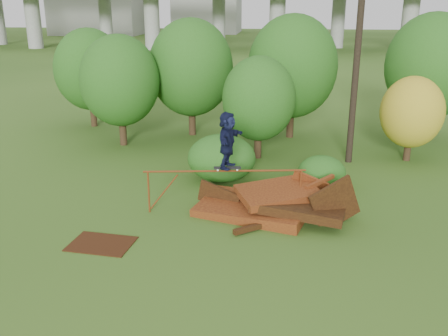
# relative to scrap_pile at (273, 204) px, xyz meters

# --- Properties ---
(ground) EXTENTS (240.00, 240.00, 0.00)m
(ground) POSITION_rel_scrap_pile_xyz_m (-0.81, -2.09, -0.37)
(ground) COLOR #2D5116
(ground) RESTS_ON ground
(scrap_pile) EXTENTS (5.53, 3.43, 1.87)m
(scrap_pile) POSITION_rel_scrap_pile_xyz_m (0.00, 0.00, 0.00)
(scrap_pile) COLOR #46160C
(scrap_pile) RESTS_ON ground
(grind_rail) EXTENTS (5.31, 0.84, 1.47)m
(grind_rail) POSITION_rel_scrap_pile_xyz_m (-1.61, 0.10, 0.84)
(grind_rail) COLOR brown
(grind_rail) RESTS_ON ground
(skateboard) EXTENTS (0.91, 0.36, 0.09)m
(skateboard) POSITION_rel_scrap_pile_xyz_m (-1.52, 0.11, 1.17)
(skateboard) COLOR black
(skateboard) RESTS_ON grind_rail
(skater) EXTENTS (0.90, 1.80, 1.86)m
(skater) POSITION_rel_scrap_pile_xyz_m (-1.52, 0.11, 2.12)
(skater) COLOR #111534
(skater) RESTS_ON skateboard
(flat_plate) EXTENTS (1.92, 1.47, 0.03)m
(flat_plate) POSITION_rel_scrap_pile_xyz_m (-4.91, -2.72, -0.35)
(flat_plate) COLOR #361B0B
(flat_plate) RESTS_ON ground
(tree_0) EXTENTS (3.78, 3.78, 5.33)m
(tree_0) POSITION_rel_scrap_pile_xyz_m (-7.50, 7.70, 2.78)
(tree_0) COLOR black
(tree_0) RESTS_ON ground
(tree_1) EXTENTS (4.31, 4.31, 5.99)m
(tree_1) POSITION_rel_scrap_pile_xyz_m (-4.47, 10.04, 3.14)
(tree_1) COLOR black
(tree_1) RESTS_ON ground
(tree_2) EXTENTS (3.23, 3.23, 4.55)m
(tree_2) POSITION_rel_scrap_pile_xyz_m (-0.82, 6.31, 2.32)
(tree_2) COLOR black
(tree_2) RESTS_ON ground
(tree_3) EXTENTS (4.47, 4.47, 6.21)m
(tree_3) POSITION_rel_scrap_pile_xyz_m (0.65, 10.13, 3.26)
(tree_3) COLOR black
(tree_3) RESTS_ON ground
(tree_4) EXTENTS (2.71, 2.71, 3.74)m
(tree_4) POSITION_rel_scrap_pile_xyz_m (5.79, 6.68, 1.81)
(tree_4) COLOR black
(tree_4) RESTS_ON ground
(tree_5) EXTENTS (4.48, 4.48, 6.30)m
(tree_5) POSITION_rel_scrap_pile_xyz_m (7.40, 10.37, 3.35)
(tree_5) COLOR black
(tree_5) RESTS_ON ground
(tree_6) EXTENTS (3.87, 3.87, 5.41)m
(tree_6) POSITION_rel_scrap_pile_xyz_m (-10.34, 11.27, 2.81)
(tree_6) COLOR black
(tree_6) RESTS_ON ground
(shrub_left) EXTENTS (2.67, 2.46, 1.85)m
(shrub_left) POSITION_rel_scrap_pile_xyz_m (-2.08, 3.13, 0.56)
(shrub_left) COLOR #1E4412
(shrub_left) RESTS_ON ground
(shrub_right) EXTENTS (1.79, 1.64, 1.27)m
(shrub_right) POSITION_rel_scrap_pile_xyz_m (1.76, 2.69, 0.27)
(shrub_right) COLOR #1E4412
(shrub_right) RESTS_ON ground
(utility_pole) EXTENTS (1.40, 0.28, 10.80)m
(utility_pole) POSITION_rel_scrap_pile_xyz_m (3.20, 6.16, 5.11)
(utility_pole) COLOR black
(utility_pole) RESTS_ON ground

